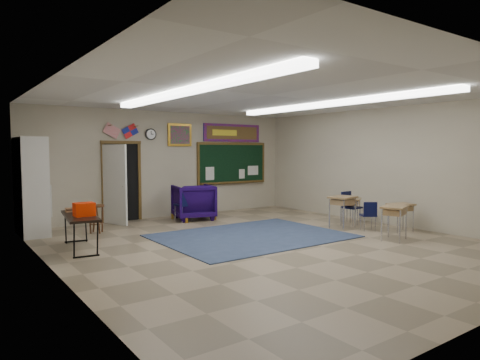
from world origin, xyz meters
TOP-DOWN VIEW (x-y plane):
  - floor at (0.00, 0.00)m, footprint 9.00×9.00m
  - back_wall at (0.00, 4.50)m, footprint 8.00×0.04m
  - left_wall at (-4.00, 0.00)m, footprint 0.04×9.00m
  - right_wall at (4.00, 0.00)m, footprint 0.04×9.00m
  - ceiling at (0.00, 0.00)m, footprint 8.00×9.00m
  - area_rug at (0.20, 0.80)m, footprint 4.00×3.00m
  - fluorescent_strips at (0.00, 0.00)m, footprint 3.86×6.00m
  - doorway at (-1.50, 4.35)m, footprint 1.10×0.89m
  - chalkboard at (2.20, 4.46)m, footprint 2.55×0.14m
  - bulletin_board at (2.20, 4.47)m, footprint 2.10×0.05m
  - framed_art_print at (0.35, 4.47)m, footprint 0.75×0.05m
  - wall_clock at (-0.55, 4.47)m, footprint 0.32×0.05m
  - wall_flags at (-1.40, 4.44)m, footprint 1.16×0.06m
  - storage_cabinet at (-3.71, 3.85)m, footprint 0.59×1.25m
  - wingback_armchair at (0.30, 3.60)m, footprint 1.26×1.28m
  - student_chair_reading at (-0.09, 3.44)m, footprint 0.48×0.48m
  - student_chair_desk_a at (2.88, -0.25)m, footprint 0.48×0.48m
  - student_chair_desk_b at (3.22, 0.53)m, footprint 0.44×0.44m
  - student_desk_front_left at (2.63, 0.32)m, footprint 0.73×0.60m
  - student_desk_front_right at (3.34, 0.62)m, footprint 0.68×0.64m
  - student_desk_back_left at (2.41, -1.28)m, footprint 0.73×0.64m
  - student_desk_back_right at (3.39, -0.77)m, footprint 0.63×0.54m
  - folding_table at (-3.22, 1.74)m, footprint 0.76×1.68m
  - wooden_stool at (-2.48, 3.21)m, footprint 0.37×0.37m

SIDE VIEW (x-z plane):
  - floor at x=0.00m, z-range 0.00..0.00m
  - area_rug at x=0.20m, z-range 0.00..0.02m
  - wooden_stool at x=-2.48m, z-range 0.01..0.66m
  - student_chair_desk_a at x=2.88m, z-range 0.00..0.70m
  - folding_table at x=-3.22m, z-range -0.09..0.83m
  - student_desk_front_right at x=3.34m, z-range 0.04..0.70m
  - student_desk_back_right at x=3.39m, z-range 0.04..0.70m
  - student_desk_back_left at x=2.41m, z-range 0.04..0.77m
  - student_chair_desk_b at x=3.22m, z-range 0.00..0.84m
  - student_chair_reading at x=-0.09m, z-range 0.00..0.86m
  - student_desk_front_left at x=2.63m, z-range 0.05..0.83m
  - wingback_armchair at x=0.30m, z-range 0.00..0.97m
  - doorway at x=-1.50m, z-range -0.02..2.14m
  - storage_cabinet at x=-3.71m, z-range 0.00..2.20m
  - chalkboard at x=2.20m, z-range 0.81..2.11m
  - back_wall at x=0.00m, z-range 0.00..3.00m
  - left_wall at x=-4.00m, z-range 0.00..3.00m
  - right_wall at x=4.00m, z-range 0.00..3.00m
  - framed_art_print at x=0.35m, z-range 2.02..2.67m
  - wall_clock at x=-0.55m, z-range 2.19..2.51m
  - bulletin_board at x=2.20m, z-range 2.18..2.73m
  - wall_flags at x=-1.40m, z-range 2.13..2.83m
  - fluorescent_strips at x=0.00m, z-range 2.89..2.99m
  - ceiling at x=0.00m, z-range 2.98..3.02m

